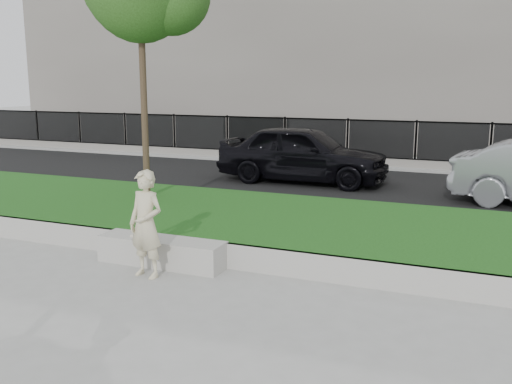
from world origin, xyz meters
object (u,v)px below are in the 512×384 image
at_px(man, 146,224).
at_px(book, 140,235).
at_px(stone_bench, 162,252).
at_px(car_dark, 303,154).

height_order(man, book, man).
relative_size(stone_bench, car_dark, 0.44).
relative_size(man, book, 6.49).
height_order(man, car_dark, car_dark).
bearing_deg(stone_bench, car_dark, 91.41).
relative_size(man, car_dark, 0.34).
height_order(stone_bench, book, book).
distance_m(man, car_dark, 8.25).
xyz_separation_m(man, book, (-0.49, 0.54, -0.36)).
height_order(stone_bench, man, man).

